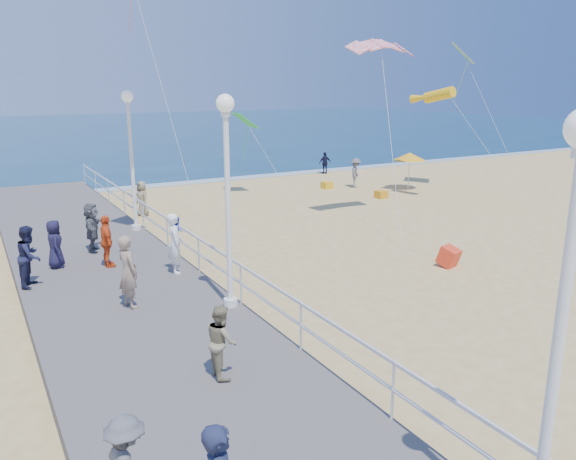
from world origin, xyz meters
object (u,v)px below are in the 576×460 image
box_kite (449,258)px  beach_umbrella (410,157)px  lamp_post_far (131,146)px  toddler_held (178,230)px  beach_walker_b (325,163)px  beach_walker_a (356,173)px  beach_chair_right (381,194)px  lamp_post_near (564,300)px  beach_chair_left (327,185)px  spectator_1 (221,341)px  spectator_4 (55,244)px  spectator_7 (30,256)px  woman_holding_toddler (175,243)px  spectator_6 (128,272)px  spectator_5 (92,227)px  lamp_post_mid (227,181)px  spectator_3 (107,241)px  beach_walker_c (142,198)px

box_kite → beach_umbrella: beach_umbrella is taller
lamp_post_far → toddler_held: bearing=-91.9°
beach_walker_b → beach_umbrella: beach_umbrella is taller
lamp_post_far → toddler_held: 5.93m
beach_walker_a → beach_chair_right: beach_walker_a is taller
lamp_post_near → toddler_held: bearing=90.8°
beach_chair_left → box_kite: bearing=-107.9°
spectator_1 → beach_chair_right: (15.27, 13.98, -0.93)m
beach_walker_a → spectator_4: bearing=157.5°
lamp_post_far → spectator_1: 12.54m
beach_walker_a → beach_chair_right: (-0.76, -3.33, -0.67)m
spectator_7 → beach_chair_right: size_ratio=3.17×
woman_holding_toddler → spectator_6: size_ratio=0.97×
spectator_4 → toddler_held: bearing=-120.1°
beach_chair_left → spectator_5: bearing=-152.2°
woman_holding_toddler → spectator_6: (-1.92, -2.04, 0.03)m
beach_chair_right → spectator_5: bearing=-165.8°
lamp_post_mid → toddler_held: size_ratio=6.42×
spectator_1 → spectator_3: bearing=9.9°
lamp_post_near → lamp_post_far: (0.00, 18.00, 0.00)m
toddler_held → box_kite: size_ratio=1.38×
beach_walker_b → beach_walker_c: size_ratio=0.91×
spectator_4 → woman_holding_toddler: bearing=-123.2°
spectator_6 → beach_walker_b: (18.00, 18.18, -0.60)m
woman_holding_toddler → beach_chair_right: (14.00, 7.53, -1.12)m
toddler_held → beach_chair_left: (12.91, 11.21, -1.46)m
spectator_7 → beach_walker_b: bearing=-28.0°
woman_holding_toddler → beach_walker_a: 18.34m
spectator_6 → spectator_7: size_ratio=1.09×
spectator_4 → beach_umbrella: 21.15m
lamp_post_near → beach_walker_c: size_ratio=3.26×
beach_walker_c → beach_umbrella: size_ratio=0.76×
spectator_7 → woman_holding_toddler: bearing=-78.4°
spectator_4 → beach_walker_b: size_ratio=1.01×
woman_holding_toddler → beach_walker_c: 9.92m
spectator_5 → beach_walker_b: spectator_5 is taller
box_kite → spectator_4: bearing=140.1°
spectator_4 → box_kite: (11.53, -5.18, -0.85)m
spectator_4 → beach_walker_a: spectator_4 is taller
spectator_6 → spectator_5: bearing=-15.9°
spectator_3 → beach_walker_b: size_ratio=1.11×
beach_walker_c → box_kite: 14.33m
lamp_post_far → spectator_7: (-4.25, -4.82, -2.39)m
lamp_post_near → woman_holding_toddler: (-0.33, 12.27, -2.34)m
spectator_1 → toddler_held: bearing=-5.0°
lamp_post_near → spectator_6: 10.73m
spectator_1 → spectator_4: (-1.81, 8.75, 0.03)m
lamp_post_mid → spectator_3: size_ratio=3.23×
toddler_held → beach_chair_right: 15.77m
box_kite → beach_umbrella: bearing=38.0°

